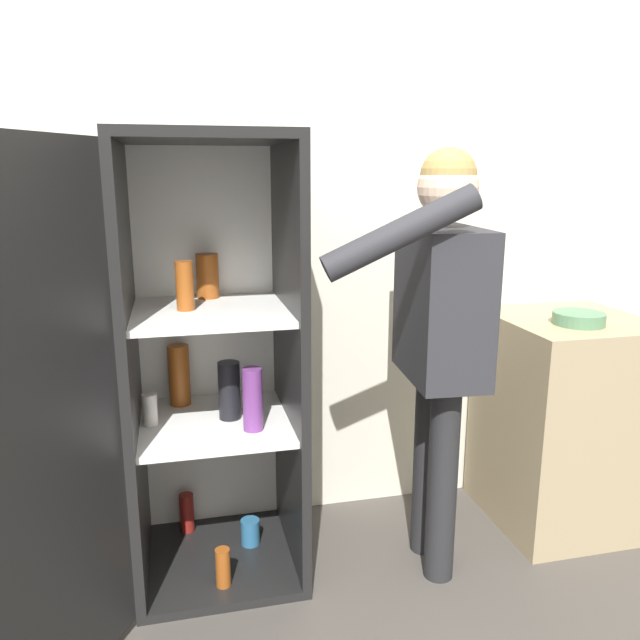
{
  "coord_description": "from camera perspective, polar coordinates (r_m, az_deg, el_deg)",
  "views": [
    {
      "loc": [
        -0.43,
        -1.66,
        1.55
      ],
      "look_at": [
        0.1,
        0.62,
        0.99
      ],
      "focal_mm": 35.0,
      "sensor_mm": 36.0,
      "label": 1
    }
  ],
  "objects": [
    {
      "name": "refrigerator",
      "position": [
        2.31,
        -12.42,
        -4.86
      ],
      "size": [
        0.97,
        1.17,
        1.68
      ],
      "color": "black",
      "rests_on": "ground_plane"
    },
    {
      "name": "wall_back",
      "position": [
        2.69,
        -3.86,
        7.63
      ],
      "size": [
        7.0,
        0.06,
        2.55
      ],
      "color": "silver",
      "rests_on": "ground_plane"
    },
    {
      "name": "person",
      "position": [
        2.34,
        10.87,
        0.4
      ],
      "size": [
        0.66,
        0.59,
        1.63
      ],
      "color": "#262628",
      "rests_on": "ground_plane"
    },
    {
      "name": "counter",
      "position": [
        3.01,
        21.37,
        -8.55
      ],
      "size": [
        0.61,
        0.63,
        0.93
      ],
      "color": "tan",
      "rests_on": "ground_plane"
    },
    {
      "name": "bowl",
      "position": [
        2.76,
        22.58,
        0.14
      ],
      "size": [
        0.21,
        0.21,
        0.05
      ],
      "color": "#517F5B",
      "rests_on": "counter"
    }
  ]
}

